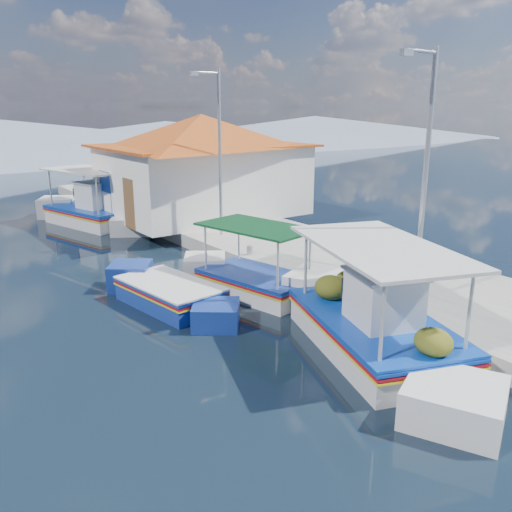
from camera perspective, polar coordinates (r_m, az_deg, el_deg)
ground at (r=9.74m, az=8.80°, el=-16.72°), size 160.00×160.00×0.00m
quay at (r=17.37m, az=8.83°, el=-0.99°), size 5.00×44.00×0.50m
bollards at (r=15.35m, az=5.27°, el=-1.55°), size 0.20×17.20×0.30m
main_caique at (r=12.05m, az=12.23°, el=-7.51°), size 4.13×7.61×2.67m
caique_green_canopy at (r=15.21m, az=-0.07°, el=-2.89°), size 2.58×5.86×2.24m
caique_blue_hull at (r=14.59m, az=-9.34°, el=-4.23°), size 2.11×5.49×0.98m
caique_far at (r=25.43m, az=-17.20°, el=4.44°), size 3.64×7.70×2.79m
harbor_building at (r=24.12m, az=-5.77°, el=9.91°), size 10.49×10.49×4.40m
lamp_post_near at (r=13.05m, az=17.60°, el=9.11°), size 1.21×0.14×6.00m
lamp_post_far at (r=19.75m, az=-4.16°, el=11.81°), size 1.21×0.14×6.00m
mountain_ridge at (r=63.04m, az=-25.12°, el=11.44°), size 171.40×96.00×5.50m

